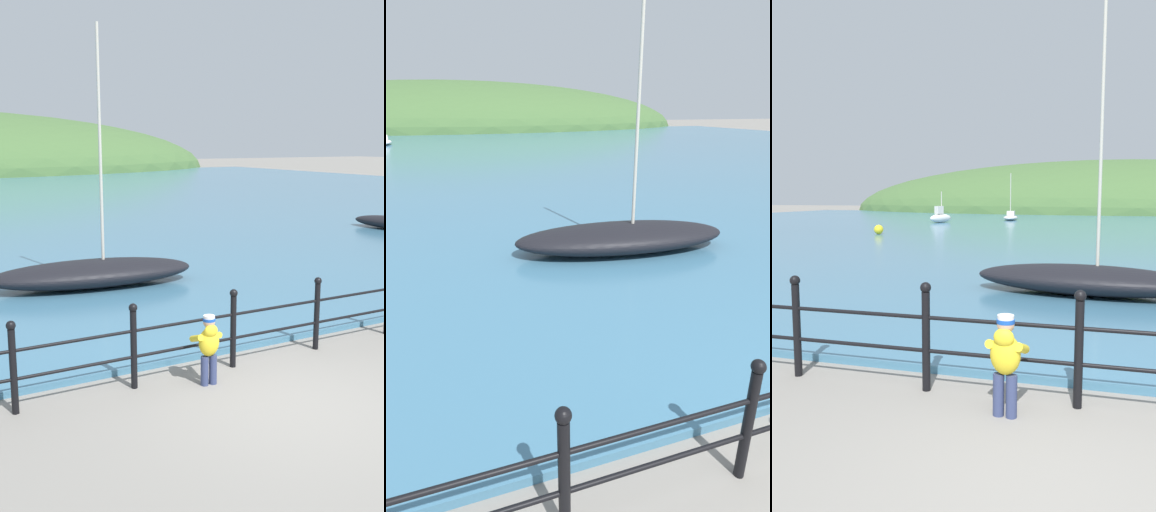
# 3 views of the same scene
# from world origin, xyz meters

# --- Properties ---
(ground_plane) EXTENTS (200.00, 200.00, 0.00)m
(ground_plane) POSITION_xyz_m (0.00, 0.00, 0.00)
(ground_plane) COLOR gray
(iron_railing) EXTENTS (9.86, 0.12, 1.21)m
(iron_railing) POSITION_xyz_m (-0.00, 1.50, 0.64)
(iron_railing) COLOR black
(iron_railing) RESTS_ON ground
(child_in_coat) EXTENTS (0.40, 0.39, 1.00)m
(child_in_coat) POSITION_xyz_m (-0.66, 1.10, 0.60)
(child_in_coat) COLOR navy
(child_in_coat) RESTS_ON ground
(boat_white_sailboat) EXTENTS (4.84, 2.12, 5.76)m
(boat_white_sailboat) POSITION_xyz_m (-0.18, 7.03, 0.42)
(boat_white_sailboat) COLOR black
(boat_white_sailboat) RESTS_ON water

